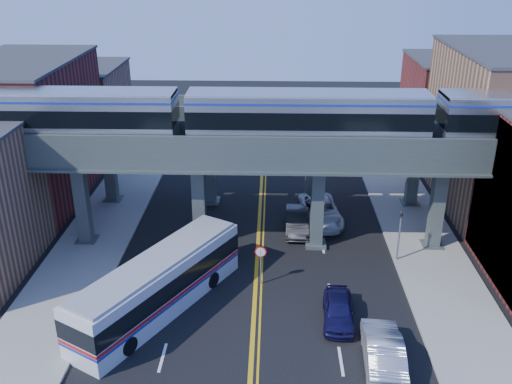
# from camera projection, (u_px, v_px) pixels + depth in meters

# --- Properties ---
(ground) EXTENTS (120.00, 120.00, 0.00)m
(ground) POSITION_uv_depth(u_px,v_px,m) (254.00, 312.00, 32.36)
(ground) COLOR black
(ground) RESTS_ON ground
(sidewalk_west) EXTENTS (5.00, 70.00, 0.16)m
(sidewalk_west) POSITION_uv_depth(u_px,v_px,m) (102.00, 228.00, 41.82)
(sidewalk_west) COLOR gray
(sidewalk_west) RESTS_ON ground
(sidewalk_east) EXTENTS (5.00, 70.00, 0.16)m
(sidewalk_east) POSITION_uv_depth(u_px,v_px,m) (418.00, 233.00, 41.17)
(sidewalk_east) COLOR gray
(sidewalk_east) RESTS_ON ground
(building_west_b) EXTENTS (8.00, 14.00, 11.00)m
(building_west_b) POSITION_uv_depth(u_px,v_px,m) (29.00, 132.00, 45.35)
(building_west_b) COLOR maroon
(building_west_b) RESTS_ON ground
(building_west_c) EXTENTS (8.00, 10.00, 8.00)m
(building_west_c) POSITION_uv_depth(u_px,v_px,m) (82.00, 107.00, 57.87)
(building_west_c) COLOR #996B4F
(building_west_c) RESTS_ON ground
(building_east_b) EXTENTS (8.00, 14.00, 12.00)m
(building_east_b) POSITION_uv_depth(u_px,v_px,m) (499.00, 130.00, 44.11)
(building_east_b) COLOR #996B4F
(building_east_b) RESTS_ON ground
(building_east_c) EXTENTS (8.00, 10.00, 9.00)m
(building_east_c) POSITION_uv_depth(u_px,v_px,m) (450.00, 106.00, 56.62)
(building_east_c) COLOR maroon
(building_east_c) RESTS_ON ground
(mural_panel) EXTENTS (0.10, 9.50, 9.50)m
(mural_panel) POSITION_uv_depth(u_px,v_px,m) (502.00, 210.00, 33.72)
(mural_panel) COLOR teal
(mural_panel) RESTS_ON ground
(elevated_viaduct_near) EXTENTS (52.00, 3.60, 7.40)m
(elevated_viaduct_near) POSITION_uv_depth(u_px,v_px,m) (258.00, 157.00, 37.11)
(elevated_viaduct_near) COLOR #444F4E
(elevated_viaduct_near) RESTS_ON ground
(elevated_viaduct_far) EXTENTS (52.00, 3.60, 7.40)m
(elevated_viaduct_far) POSITION_uv_depth(u_px,v_px,m) (261.00, 126.00, 43.53)
(elevated_viaduct_far) COLOR #444F4E
(elevated_viaduct_far) RESTS_ON ground
(transit_train) EXTENTS (46.96, 2.94, 3.43)m
(transit_train) POSITION_uv_depth(u_px,v_px,m) (307.00, 116.00, 35.91)
(transit_train) COLOR black
(transit_train) RESTS_ON elevated_viaduct_near
(stop_sign) EXTENTS (0.76, 0.09, 2.63)m
(stop_sign) POSITION_uv_depth(u_px,v_px,m) (261.00, 259.00, 34.40)
(stop_sign) COLOR slate
(stop_sign) RESTS_ON ground
(traffic_signal) EXTENTS (0.15, 0.18, 4.10)m
(traffic_signal) POSITION_uv_depth(u_px,v_px,m) (400.00, 230.00, 36.68)
(traffic_signal) COLOR slate
(traffic_signal) RESTS_ON ground
(transit_bus) EXTENTS (8.38, 11.87, 3.13)m
(transit_bus) POSITION_uv_depth(u_px,v_px,m) (159.00, 285.00, 32.06)
(transit_bus) COLOR silver
(transit_bus) RESTS_ON ground
(car_lane_a) EXTENTS (1.96, 4.30, 1.43)m
(car_lane_a) POSITION_uv_depth(u_px,v_px,m) (338.00, 310.00, 31.38)
(car_lane_a) COLOR #12103B
(car_lane_a) RESTS_ON ground
(car_lane_b) EXTENTS (1.75, 4.68, 1.53)m
(car_lane_b) POSITION_uv_depth(u_px,v_px,m) (297.00, 221.00, 41.36)
(car_lane_b) COLOR #28282A
(car_lane_b) RESTS_ON ground
(car_lane_c) EXTENTS (3.39, 6.17, 1.64)m
(car_lane_c) POSITION_uv_depth(u_px,v_px,m) (320.00, 211.00, 42.75)
(car_lane_c) COLOR silver
(car_lane_c) RESTS_ON ground
(car_lane_d) EXTENTS (2.63, 5.68, 1.61)m
(car_lane_d) POSITION_uv_depth(u_px,v_px,m) (283.00, 149.00, 55.92)
(car_lane_d) COLOR #9D9CA0
(car_lane_d) RESTS_ON ground
(car_parked_curb) EXTENTS (2.09, 5.27, 1.71)m
(car_parked_curb) POSITION_uv_depth(u_px,v_px,m) (383.00, 350.00, 28.03)
(car_parked_curb) COLOR #A3A4A8
(car_parked_curb) RESTS_ON ground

